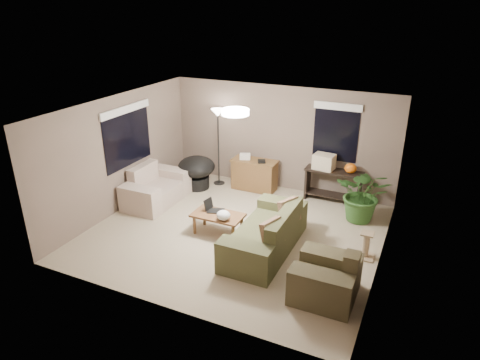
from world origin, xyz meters
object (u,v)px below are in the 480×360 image
at_px(loveseat, 155,190).
at_px(papasan_chair, 197,170).
at_px(console_table, 333,183).
at_px(floor_lamp, 218,122).
at_px(houseplant, 363,200).
at_px(desk, 254,175).
at_px(armchair, 327,279).
at_px(coffee_table, 218,217).
at_px(main_sofa, 267,236).
at_px(cat_scratching_post, 366,247).

bearing_deg(loveseat, papasan_chair, 67.28).
height_order(loveseat, console_table, loveseat).
height_order(floor_lamp, houseplant, floor_lamp).
bearing_deg(desk, armchair, -51.67).
distance_m(coffee_table, houseplant, 3.03).
relative_size(loveseat, desk, 1.45).
relative_size(main_sofa, loveseat, 1.38).
xyz_separation_m(loveseat, console_table, (3.66, 1.74, 0.14)).
height_order(console_table, houseplant, houseplant).
distance_m(loveseat, armchair, 4.71).
xyz_separation_m(armchair, houseplant, (0.05, 2.77, 0.17)).
distance_m(papasan_chair, floor_lamp, 1.28).
bearing_deg(cat_scratching_post, houseplant, 102.83).
xyz_separation_m(main_sofa, papasan_chair, (-2.61, 1.94, 0.17)).
height_order(desk, cat_scratching_post, desk).
distance_m(loveseat, console_table, 4.05).
xyz_separation_m(main_sofa, armchair, (1.32, -0.87, 0.00)).
distance_m(desk, cat_scratching_post, 3.57).
relative_size(papasan_chair, houseplant, 0.98).
bearing_deg(console_table, main_sofa, -102.87).
relative_size(main_sofa, houseplant, 1.84).
bearing_deg(loveseat, armchair, -21.33).
bearing_deg(loveseat, cat_scratching_post, -4.22).
bearing_deg(floor_lamp, main_sofa, -46.90).
bearing_deg(main_sofa, cat_scratching_post, 16.33).
distance_m(console_table, floor_lamp, 3.07).
bearing_deg(armchair, coffee_table, 157.13).
bearing_deg(houseplant, armchair, -91.09).
bearing_deg(coffee_table, houseplant, 35.28).
height_order(coffee_table, console_table, console_table).
distance_m(main_sofa, papasan_chair, 3.26).
height_order(armchair, houseplant, houseplant).
bearing_deg(loveseat, main_sofa, -15.42).
relative_size(loveseat, console_table, 1.23).
xyz_separation_m(loveseat, houseplant, (4.44, 1.06, 0.17)).
distance_m(main_sofa, desk, 2.77).
height_order(armchair, coffee_table, armchair).
relative_size(coffee_table, papasan_chair, 0.85).
distance_m(main_sofa, cat_scratching_post, 1.77).
bearing_deg(main_sofa, loveseat, 164.58).
bearing_deg(desk, coffee_table, -85.09).
height_order(papasan_chair, cat_scratching_post, papasan_chair).
distance_m(papasan_chair, cat_scratching_post, 4.55).
xyz_separation_m(desk, cat_scratching_post, (2.99, -1.95, -0.16)).
bearing_deg(papasan_chair, loveseat, -112.72).
distance_m(loveseat, papasan_chair, 1.19).
bearing_deg(cat_scratching_post, loveseat, 175.78).
relative_size(main_sofa, console_table, 1.69).
bearing_deg(console_table, floor_lamp, -176.25).
bearing_deg(desk, loveseat, -137.98).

